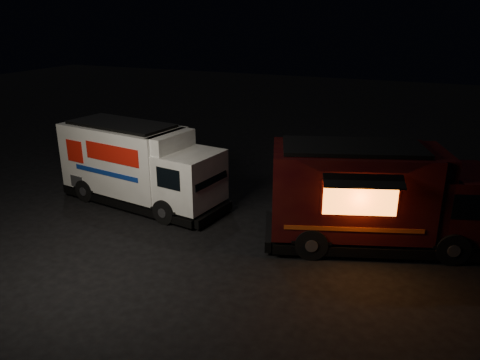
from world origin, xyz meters
name	(u,v)px	position (x,y,z in m)	size (l,w,h in m)	color
ground	(176,230)	(0.00, 0.00, 0.00)	(80.00, 80.00, 0.00)	black
white_truck	(142,165)	(-2.26, 1.54, 1.46)	(6.46, 2.20, 2.93)	white
red_truck	(379,196)	(6.04, 1.58, 1.54)	(6.63, 2.44, 3.09)	#3C0E0A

